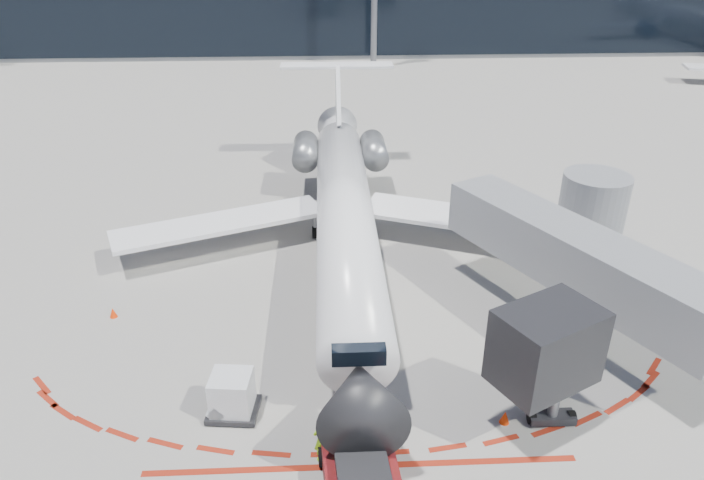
{
  "coord_description": "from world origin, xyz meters",
  "views": [
    {
      "loc": [
        -0.98,
        -26.05,
        15.74
      ],
      "look_at": [
        0.27,
        0.49,
        2.01
      ],
      "focal_mm": 32.0,
      "sensor_mm": 36.0,
      "label": 1
    }
  ],
  "objects_px": {
    "regional_jet": "(344,206)",
    "uld_container": "(232,395)",
    "ramp_worker": "(323,438)",
    "pushback_tug": "(361,476)"
  },
  "relations": [
    {
      "from": "regional_jet",
      "to": "uld_container",
      "type": "bearing_deg",
      "value": -109.77
    },
    {
      "from": "regional_jet",
      "to": "ramp_worker",
      "type": "relative_size",
      "value": 15.99
    },
    {
      "from": "ramp_worker",
      "to": "uld_container",
      "type": "bearing_deg",
      "value": -63.93
    },
    {
      "from": "pushback_tug",
      "to": "ramp_worker",
      "type": "xyz_separation_m",
      "value": [
        -1.14,
        1.35,
        0.28
      ]
    },
    {
      "from": "pushback_tug",
      "to": "uld_container",
      "type": "relative_size",
      "value": 3.02
    },
    {
      "from": "pushback_tug",
      "to": "uld_container",
      "type": "distance_m",
      "value": 5.64
    },
    {
      "from": "pushback_tug",
      "to": "ramp_worker",
      "type": "relative_size",
      "value": 3.07
    },
    {
      "from": "regional_jet",
      "to": "pushback_tug",
      "type": "xyz_separation_m",
      "value": [
        -0.08,
        -15.85,
        -1.85
      ]
    },
    {
      "from": "pushback_tug",
      "to": "uld_container",
      "type": "bearing_deg",
      "value": 135.51
    },
    {
      "from": "pushback_tug",
      "to": "ramp_worker",
      "type": "height_order",
      "value": "ramp_worker"
    }
  ]
}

